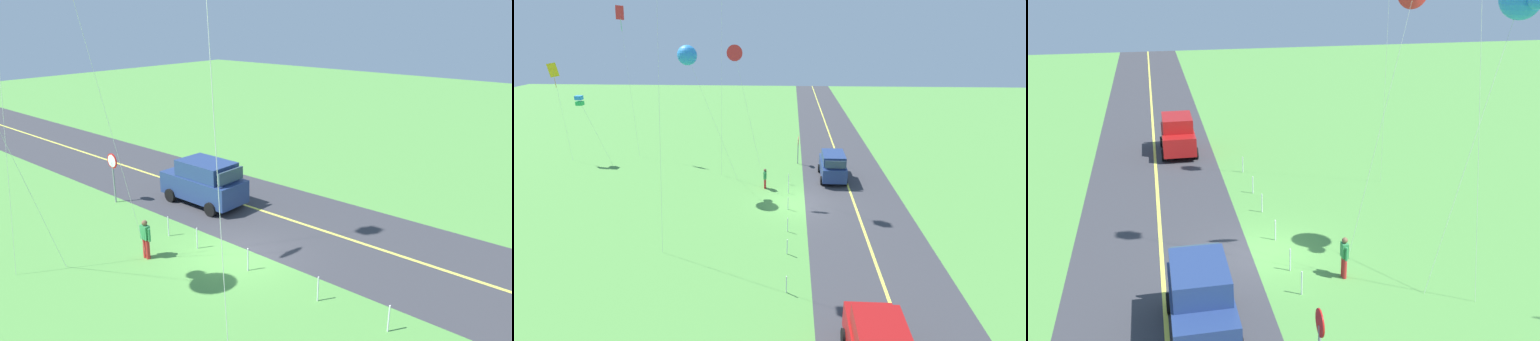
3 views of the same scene
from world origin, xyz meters
The scene contains 13 objects.
ground_plane centered at (0.00, 0.00, -0.05)m, with size 120.00×120.00×0.10m, color #549342.
asphalt_road centered at (0.00, -4.00, 0.00)m, with size 120.00×7.00×0.00m, color #38383D.
road_centre_stripe centered at (0.00, -4.00, 0.01)m, with size 120.00×0.16×0.00m, color #E5E04C.
car_suv_foreground centered at (4.86, -2.89, 1.15)m, with size 4.40×2.12×2.24m.
car_parked_west_far centered at (-14.49, -2.55, 1.15)m, with size 4.40×2.12×2.24m.
stop_sign centered at (8.42, -0.10, 1.80)m, with size 0.76×0.08×2.56m.
person_adult_near centered at (2.50, 2.52, 0.86)m, with size 0.58×0.22×1.60m.
fence_post_0 centered at (-9.96, 0.70, 0.45)m, with size 0.05×0.05×0.90m, color silver.
fence_post_1 centered at (-6.68, 0.70, 0.45)m, with size 0.05×0.05×0.90m, color silver.
fence_post_2 centered at (-4.19, 0.70, 0.45)m, with size 0.05×0.05×0.90m, color silver.
fence_post_3 centered at (-1.13, 0.70, 0.45)m, with size 0.05×0.05×0.90m, color silver.
fence_post_4 centered at (1.60, 0.70, 0.45)m, with size 0.05×0.05×0.90m, color silver.
fence_post_5 centered at (3.37, 0.70, 0.45)m, with size 0.05×0.05×0.90m, color silver.
Camera 3 is at (21.40, -3.94, 11.01)m, focal length 42.48 mm.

